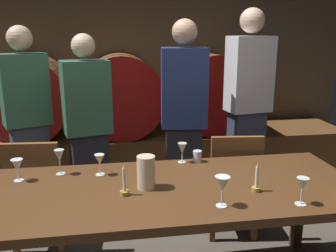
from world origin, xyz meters
The scene contains 22 objects.
back_wall centered at (0.00, 3.02, 1.24)m, with size 5.82×0.24×2.49m, color brown.
barrel_shelf centered at (0.00, 2.47, 0.25)m, with size 5.24×0.90×0.50m, color brown.
wine_barrel_left centered at (-1.01, 2.47, 0.95)m, with size 0.91×0.80×0.91m.
wine_barrel_center centered at (-0.01, 2.47, 0.95)m, with size 0.91×0.80×0.91m.
wine_barrel_right centered at (1.01, 2.47, 0.95)m, with size 0.91×0.80×0.91m.
dining_table centered at (0.08, 0.29, 0.69)m, with size 2.52×0.91×0.76m.
chair_left centered at (-0.71, 1.01, 0.49)m, with size 0.43×0.43×0.88m.
chair_right centered at (0.81, 0.94, 0.49)m, with size 0.44×0.44×0.88m.
guest_far_left centered at (-0.86, 1.56, 0.87)m, with size 0.44×0.37×1.70m.
guest_center_left centered at (-0.34, 1.38, 0.83)m, with size 0.43×0.33×1.63m.
guest_center_right centered at (0.48, 1.30, 0.90)m, with size 0.40×0.28×1.75m.
guest_far_right centered at (1.10, 1.44, 0.96)m, with size 0.41×0.30×1.84m.
candle_left centered at (-0.08, 0.21, 0.80)m, with size 0.05×0.05×0.18m.
candle_right centered at (0.67, 0.15, 0.80)m, with size 0.05×0.05×0.17m.
pitcher centered at (0.05, 0.29, 0.85)m, with size 0.11×0.11×0.20m.
wine_glass_far_left centered at (-0.71, 0.52, 0.85)m, with size 0.07×0.07×0.14m.
wine_glass_left centered at (-0.47, 0.59, 0.87)m, with size 0.06×0.06×0.16m.
wine_glass_center_left centered at (-0.22, 0.54, 0.85)m, with size 0.06×0.06×0.14m.
wine_glass_center_right centered at (0.34, 0.69, 0.85)m, with size 0.06×0.06×0.14m.
wine_glass_right centered at (0.42, 0.00, 0.88)m, with size 0.08×0.08×0.17m.
wine_glass_far_right centered at (0.84, -0.05, 0.87)m, with size 0.07×0.07×0.15m.
cup_left centered at (0.45, 0.68, 0.80)m, with size 0.06×0.06×0.08m, color silver.
Camera 1 is at (-0.14, -1.70, 1.65)m, focal length 39.27 mm.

